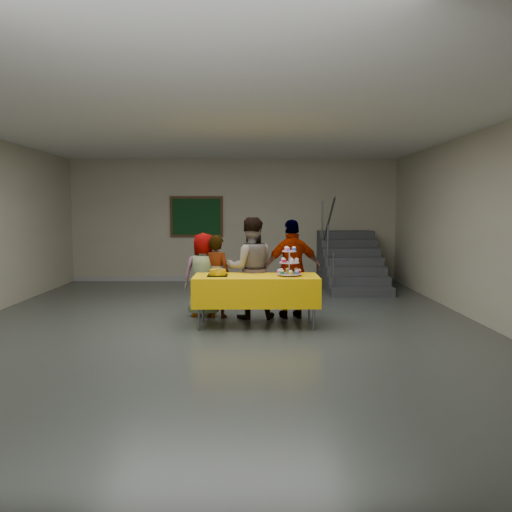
{
  "coord_description": "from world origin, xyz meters",
  "views": [
    {
      "loc": [
        0.46,
        -7.33,
        1.75
      ],
      "look_at": [
        0.51,
        0.34,
        1.05
      ],
      "focal_mm": 35.0,
      "sensor_mm": 36.0,
      "label": 1
    }
  ],
  "objects": [
    {
      "name": "schoolchild_c",
      "position": [
        0.43,
        0.68,
        0.82
      ],
      "size": [
        0.86,
        0.7,
        1.64
      ],
      "primitive_type": "imported",
      "rotation": [
        0.0,
        0.0,
        3.24
      ],
      "color": "slate",
      "rests_on": "ground"
    },
    {
      "name": "cupcake_stand",
      "position": [
        1.01,
        0.12,
        0.93
      ],
      "size": [
        0.38,
        0.38,
        0.44
      ],
      "color": "silver",
      "rests_on": "bake_table"
    },
    {
      "name": "schoolchild_b",
      "position": [
        -0.13,
        0.76,
        0.68
      ],
      "size": [
        0.58,
        0.5,
        1.35
      ],
      "primitive_type": "imported",
      "rotation": [
        0.0,
        0.0,
        2.71
      ],
      "color": "slate",
      "rests_on": "ground"
    },
    {
      "name": "bear_cake",
      "position": [
        -0.07,
        0.12,
        0.83
      ],
      "size": [
        0.32,
        0.36,
        0.12
      ],
      "color": "black",
      "rests_on": "bake_table"
    },
    {
      "name": "bake_table",
      "position": [
        0.51,
        0.14,
        0.56
      ],
      "size": [
        1.88,
        0.78,
        0.77
      ],
      "color": "#595960",
      "rests_on": "ground"
    },
    {
      "name": "schoolchild_d",
      "position": [
        1.11,
        0.69,
        0.8
      ],
      "size": [
        1.0,
        0.56,
        1.61
      ],
      "primitive_type": "imported",
      "rotation": [
        0.0,
        0.0,
        3.32
      ],
      "color": "slate",
      "rests_on": "ground"
    },
    {
      "name": "schoolchild_a",
      "position": [
        -0.35,
        0.87,
        0.69
      ],
      "size": [
        0.71,
        0.49,
        1.39
      ],
      "primitive_type": "imported",
      "rotation": [
        0.0,
        0.0,
        3.07
      ],
      "color": "slate",
      "rests_on": "ground"
    },
    {
      "name": "noticeboard",
      "position": [
        -0.92,
        4.96,
        1.6
      ],
      "size": [
        1.3,
        0.05,
        1.0
      ],
      "color": "#472B16",
      "rests_on": "ground"
    },
    {
      "name": "room_shell",
      "position": [
        0.0,
        0.02,
        2.13
      ],
      "size": [
        10.0,
        10.04,
        3.02
      ],
      "color": "#4C514C",
      "rests_on": "ground"
    },
    {
      "name": "staircase",
      "position": [
        2.7,
        4.13,
        0.49
      ],
      "size": [
        1.3,
        2.4,
        2.04
      ],
      "color": "#424447",
      "rests_on": "ground"
    }
  ]
}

